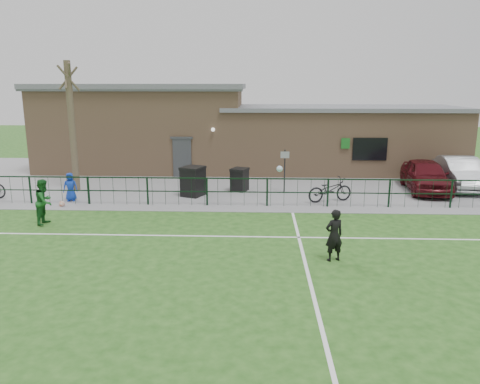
{
  "coord_description": "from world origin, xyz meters",
  "views": [
    {
      "loc": [
        0.66,
        -10.85,
        5.01
      ],
      "look_at": [
        0.0,
        5.0,
        1.3
      ],
      "focal_mm": 35.0,
      "sensor_mm": 36.0,
      "label": 1
    }
  ],
  "objects_px": {
    "sign_post": "(285,171)",
    "ball_ground": "(62,204)",
    "wheelie_bin_right": "(240,180)",
    "car_maroon": "(426,175)",
    "car_silver": "(460,173)",
    "bare_tree": "(72,127)",
    "spectator_child": "(70,187)",
    "outfield_player": "(44,202)",
    "wheelie_bin_left": "(193,182)",
    "bicycle_e": "(330,190)"
  },
  "relations": [
    {
      "from": "sign_post",
      "to": "ball_ground",
      "type": "relative_size",
      "value": 8.33
    },
    {
      "from": "wheelie_bin_right",
      "to": "car_maroon",
      "type": "bearing_deg",
      "value": 24.22
    },
    {
      "from": "sign_post",
      "to": "car_silver",
      "type": "xyz_separation_m",
      "value": [
        8.56,
        1.27,
        -0.26
      ]
    },
    {
      "from": "bare_tree",
      "to": "sign_post",
      "type": "relative_size",
      "value": 3.0
    },
    {
      "from": "car_silver",
      "to": "spectator_child",
      "type": "xyz_separation_m",
      "value": [
        -17.89,
        -3.33,
        -0.13
      ]
    },
    {
      "from": "car_silver",
      "to": "outfield_player",
      "type": "bearing_deg",
      "value": -154.16
    },
    {
      "from": "bare_tree",
      "to": "wheelie_bin_left",
      "type": "distance_m",
      "value": 6.21
    },
    {
      "from": "wheelie_bin_left",
      "to": "ball_ground",
      "type": "bearing_deg",
      "value": -134.54
    },
    {
      "from": "car_maroon",
      "to": "ball_ground",
      "type": "bearing_deg",
      "value": -162.14
    },
    {
      "from": "outfield_player",
      "to": "sign_post",
      "type": "bearing_deg",
      "value": -57.4
    },
    {
      "from": "car_silver",
      "to": "spectator_child",
      "type": "bearing_deg",
      "value": -164.36
    },
    {
      "from": "outfield_player",
      "to": "car_silver",
      "type": "bearing_deg",
      "value": -67.62
    },
    {
      "from": "wheelie_bin_right",
      "to": "bicycle_e",
      "type": "height_order",
      "value": "bicycle_e"
    },
    {
      "from": "sign_post",
      "to": "ball_ground",
      "type": "height_order",
      "value": "sign_post"
    },
    {
      "from": "wheelie_bin_right",
      "to": "car_maroon",
      "type": "xyz_separation_m",
      "value": [
        8.75,
        0.31,
        0.25
      ]
    },
    {
      "from": "sign_post",
      "to": "spectator_child",
      "type": "relative_size",
      "value": 1.62
    },
    {
      "from": "bare_tree",
      "to": "wheelie_bin_right",
      "type": "bearing_deg",
      "value": 1.76
    },
    {
      "from": "wheelie_bin_left",
      "to": "bicycle_e",
      "type": "distance_m",
      "value": 6.08
    },
    {
      "from": "bare_tree",
      "to": "outfield_player",
      "type": "distance_m",
      "value": 5.79
    },
    {
      "from": "bare_tree",
      "to": "sign_post",
      "type": "distance_m",
      "value": 10.04
    },
    {
      "from": "car_maroon",
      "to": "bicycle_e",
      "type": "xyz_separation_m",
      "value": [
        -4.79,
        -2.23,
        -0.22
      ]
    },
    {
      "from": "car_maroon",
      "to": "ball_ground",
      "type": "height_order",
      "value": "car_maroon"
    },
    {
      "from": "wheelie_bin_left",
      "to": "outfield_player",
      "type": "relative_size",
      "value": 0.76
    },
    {
      "from": "bicycle_e",
      "to": "outfield_player",
      "type": "height_order",
      "value": "outfield_player"
    },
    {
      "from": "bare_tree",
      "to": "spectator_child",
      "type": "distance_m",
      "value": 3.14
    },
    {
      "from": "wheelie_bin_right",
      "to": "outfield_player",
      "type": "bearing_deg",
      "value": -118.86
    },
    {
      "from": "bare_tree",
      "to": "bicycle_e",
      "type": "height_order",
      "value": "bare_tree"
    },
    {
      "from": "wheelie_bin_right",
      "to": "sign_post",
      "type": "relative_size",
      "value": 0.5
    },
    {
      "from": "wheelie_bin_right",
      "to": "bicycle_e",
      "type": "distance_m",
      "value": 4.4
    },
    {
      "from": "wheelie_bin_left",
      "to": "bicycle_e",
      "type": "relative_size",
      "value": 0.62
    },
    {
      "from": "bicycle_e",
      "to": "ball_ground",
      "type": "relative_size",
      "value": 8.34
    },
    {
      "from": "car_maroon",
      "to": "bicycle_e",
      "type": "distance_m",
      "value": 5.29
    },
    {
      "from": "spectator_child",
      "to": "ball_ground",
      "type": "height_order",
      "value": "spectator_child"
    },
    {
      "from": "bare_tree",
      "to": "spectator_child",
      "type": "xyz_separation_m",
      "value": [
        0.52,
        -1.99,
        -2.36
      ]
    },
    {
      "from": "sign_post",
      "to": "ball_ground",
      "type": "bearing_deg",
      "value": -162.23
    },
    {
      "from": "wheelie_bin_left",
      "to": "bicycle_e",
      "type": "bearing_deg",
      "value": 15.75
    },
    {
      "from": "ball_ground",
      "to": "car_maroon",
      "type": "bearing_deg",
      "value": 12.26
    },
    {
      "from": "bicycle_e",
      "to": "ball_ground",
      "type": "bearing_deg",
      "value": 77.3
    },
    {
      "from": "sign_post",
      "to": "bicycle_e",
      "type": "distance_m",
      "value": 2.6
    },
    {
      "from": "bare_tree",
      "to": "spectator_child",
      "type": "relative_size",
      "value": 4.87
    },
    {
      "from": "car_silver",
      "to": "bicycle_e",
      "type": "height_order",
      "value": "car_silver"
    },
    {
      "from": "bicycle_e",
      "to": "car_silver",
      "type": "bearing_deg",
      "value": -84.78
    },
    {
      "from": "bare_tree",
      "to": "wheelie_bin_left",
      "type": "relative_size",
      "value": 4.8
    },
    {
      "from": "wheelie_bin_left",
      "to": "car_maroon",
      "type": "distance_m",
      "value": 10.9
    },
    {
      "from": "wheelie_bin_right",
      "to": "sign_post",
      "type": "height_order",
      "value": "sign_post"
    },
    {
      "from": "bare_tree",
      "to": "ball_ground",
      "type": "bearing_deg",
      "value": -80.39
    },
    {
      "from": "spectator_child",
      "to": "ball_ground",
      "type": "xyz_separation_m",
      "value": [
        -0.02,
        -0.93,
        -0.52
      ]
    },
    {
      "from": "wheelie_bin_right",
      "to": "car_silver",
      "type": "relative_size",
      "value": 0.22
    },
    {
      "from": "car_silver",
      "to": "wheelie_bin_left",
      "type": "bearing_deg",
      "value": -165.16
    },
    {
      "from": "wheelie_bin_right",
      "to": "spectator_child",
      "type": "xyz_separation_m",
      "value": [
        -7.22,
        -2.23,
        0.12
      ]
    }
  ]
}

